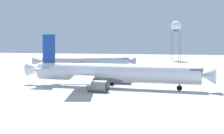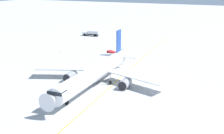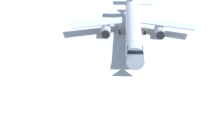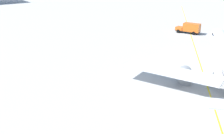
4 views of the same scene
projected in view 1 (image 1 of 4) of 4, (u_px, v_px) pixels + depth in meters
ground_plane at (106, 88)px, 74.18m from camera, size 600.00×600.00×0.00m
airliner_main at (112, 74)px, 74.03m from camera, size 43.35×37.27×11.88m
airliner_secondary at (85, 62)px, 128.08m from camera, size 34.69×28.10×11.08m
radar_tower at (176, 27)px, 206.02m from camera, size 6.14×6.14×24.52m
taxiway_centreline at (123, 86)px, 77.66m from camera, size 189.33×21.01×0.01m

